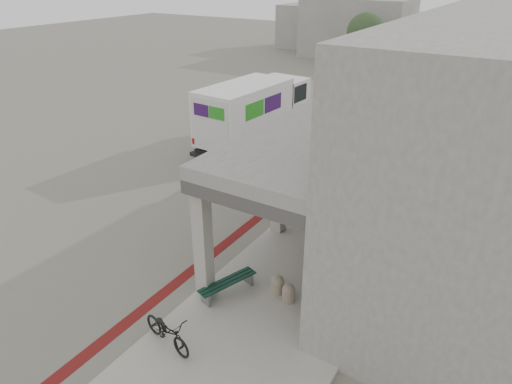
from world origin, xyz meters
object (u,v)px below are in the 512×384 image
Objects in this scene: bicycle_black at (167,331)px; fedex_truck at (256,111)px; utility_cabinet at (361,240)px; bench at (228,284)px.

fedex_truck is at bearing 35.35° from bicycle_black.
fedex_truck is 14.23m from bicycle_black.
fedex_truck reaches higher than utility_cabinet.
fedex_truck is 10.82m from utility_cabinet.
bicycle_black reaches higher than bench.
utility_cabinet reaches higher than bicycle_black.
fedex_truck reaches higher than bicycle_black.
fedex_truck is 4.36× the size of bench.
bicycle_black is at bearing -107.33° from utility_cabinet.
bicycle_black is (-2.50, -5.99, -0.10)m from utility_cabinet.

